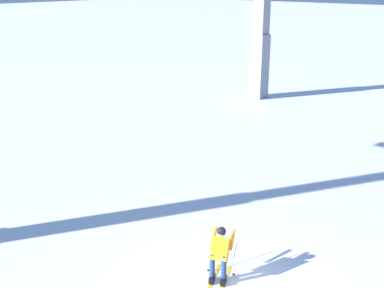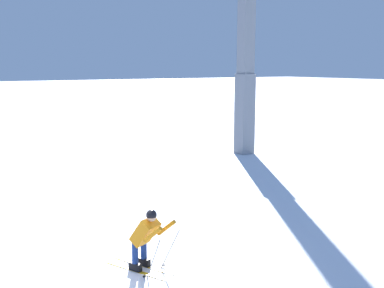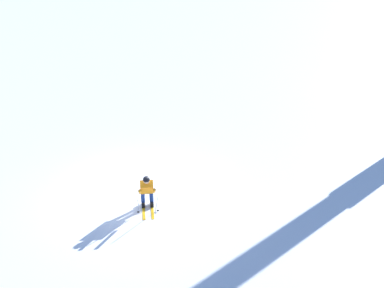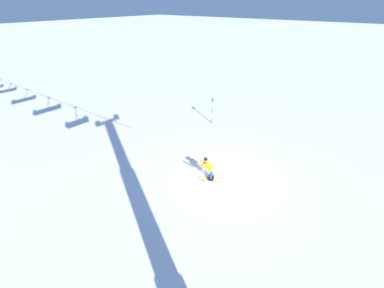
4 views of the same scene
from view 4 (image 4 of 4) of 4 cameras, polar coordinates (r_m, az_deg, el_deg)
The scene contains 3 objects.
ground_plane at distance 16.14m, azimuth 6.86°, elevation -6.59°, with size 260.00×260.00×0.00m, color white.
skier_carving_main at distance 15.50m, azimuth 3.28°, elevation -4.64°, with size 1.65×1.15×1.47m.
trail_marker_pole at distance 22.56m, azimuth 4.08°, elevation 6.90°, with size 0.07×0.28×2.14m.
Camera 4 is at (-6.67, 11.72, 8.88)m, focal length 26.74 mm.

